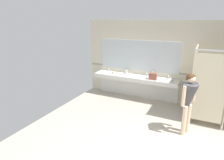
# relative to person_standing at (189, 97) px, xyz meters

# --- Properties ---
(wall_back) EXTENTS (7.73, 0.12, 2.75)m
(wall_back) POSITION_rel_person_standing_xyz_m (-0.02, 1.98, 0.38)
(wall_back) COLOR beige
(wall_back) RESTS_ON ground_plane
(wall_back_tile_band) EXTENTS (7.73, 0.01, 0.06)m
(wall_back_tile_band) POSITION_rel_person_standing_xyz_m (-0.02, 1.91, 0.06)
(wall_back_tile_band) COLOR #9E937F
(wall_back_tile_band) RESTS_ON wall_back
(vanity_counter) EXTENTS (3.00, 0.58, 0.96)m
(vanity_counter) POSITION_rel_person_standing_xyz_m (-1.93, 1.69, -0.36)
(vanity_counter) COLOR silver
(vanity_counter) RESTS_ON ground_plane
(mirror_panel) EXTENTS (2.90, 0.02, 1.07)m
(mirror_panel) POSITION_rel_person_standing_xyz_m (-1.93, 1.90, 0.54)
(mirror_panel) COLOR silver
(mirror_panel) RESTS_ON wall_back
(person_standing) EXTENTS (0.53, 0.53, 1.58)m
(person_standing) POSITION_rel_person_standing_xyz_m (0.00, 0.00, 0.00)
(person_standing) COLOR beige
(person_standing) RESTS_ON ground_plane
(handbag) EXTENTS (0.25, 0.11, 0.35)m
(handbag) POSITION_rel_person_standing_xyz_m (-1.25, 1.46, -0.02)
(handbag) COLOR #934C42
(handbag) RESTS_ON vanity_counter
(soap_dispenser) EXTENTS (0.07, 0.07, 0.20)m
(soap_dispenser) POSITION_rel_person_standing_xyz_m (-2.34, 1.78, -0.06)
(soap_dispenser) COLOR white
(soap_dispenser) RESTS_ON vanity_counter
(paper_cup) EXTENTS (0.07, 0.07, 0.11)m
(paper_cup) POSITION_rel_person_standing_xyz_m (-2.73, 1.49, -0.09)
(paper_cup) COLOR beige
(paper_cup) RESTS_ON vanity_counter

